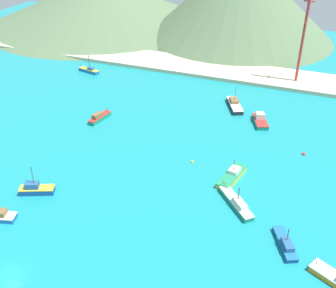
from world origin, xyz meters
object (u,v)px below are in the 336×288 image
object	(u,v)px
fishing_boat_0	(237,203)
fishing_boat_5	(99,117)
buoy_2	(192,162)
fishing_boat_1	(36,189)
fishing_boat_4	(285,244)
fishing_boat_11	(235,105)
buoy_0	(259,113)
radio_tower	(304,34)
fishing_boat_7	(232,176)
fishing_boat_10	(260,120)
buoy_1	(304,154)
fishing_boat_2	(89,70)

from	to	relation	value
fishing_boat_0	fishing_boat_5	xyz separation A→B (m)	(-44.17, 21.96, 0.12)
fishing_boat_5	buoy_2	distance (m)	32.45
fishing_boat_1	fishing_boat_4	world-z (taller)	fishing_boat_1
fishing_boat_11	buoy_0	xyz separation A→B (m)	(7.39, -1.25, -0.74)
buoy_2	radio_tower	distance (m)	61.67
fishing_boat_7	fishing_boat_10	xyz separation A→B (m)	(0.75, 28.06, 0.14)
fishing_boat_5	fishing_boat_1	bearing A→B (deg)	-82.76
fishing_boat_7	buoy_0	size ratio (longest dim) A/B	16.99
fishing_boat_5	buoy_1	bearing A→B (deg)	3.04
fishing_boat_10	buoy_0	xyz separation A→B (m)	(-1.49, 5.82, -0.79)
buoy_1	buoy_2	bearing A→B (deg)	-151.14
fishing_boat_2	fishing_boat_10	distance (m)	65.32
fishing_boat_5	buoy_0	size ratio (longest dim) A/B	13.47
fishing_boat_11	radio_tower	bearing A→B (deg)	59.93
fishing_boat_0	fishing_boat_2	xyz separation A→B (m)	(-65.90, 52.27, -0.01)
fishing_boat_1	fishing_boat_4	xyz separation A→B (m)	(50.60, 3.73, -0.30)
fishing_boat_10	fishing_boat_11	xyz separation A→B (m)	(-8.88, 7.06, -0.05)
fishing_boat_5	buoy_1	distance (m)	54.74
fishing_boat_10	fishing_boat_0	bearing A→B (deg)	-86.23
fishing_boat_4	buoy_1	size ratio (longest dim) A/B	9.38
fishing_boat_2	fishing_boat_11	xyz separation A→B (m)	(54.59, -8.37, 0.09)
fishing_boat_2	fishing_boat_5	bearing A→B (deg)	-54.37
fishing_boat_7	buoy_2	distance (m)	10.66
fishing_boat_0	radio_tower	bearing A→B (deg)	87.41
fishing_boat_11	buoy_2	distance (m)	32.28
fishing_boat_4	fishing_boat_11	distance (m)	56.04
fishing_boat_0	buoy_2	size ratio (longest dim) A/B	13.27
fishing_boat_0	fishing_boat_11	distance (m)	45.33
fishing_boat_2	fishing_boat_0	bearing A→B (deg)	-38.42
fishing_boat_1	fishing_boat_2	xyz separation A→B (m)	(-25.96, 63.66, -0.22)
fishing_boat_7	buoy_0	xyz separation A→B (m)	(-0.74, 33.87, -0.64)
fishing_boat_1	fishing_boat_2	bearing A→B (deg)	112.19
buoy_2	radio_tower	size ratio (longest dim) A/B	0.02
fishing_boat_4	fishing_boat_10	distance (m)	46.38
buoy_2	fishing_boat_11	bearing A→B (deg)	86.28
fishing_boat_7	radio_tower	bearing A→B (deg)	84.02
buoy_0	buoy_1	distance (m)	22.89
fishing_boat_10	fishing_boat_11	size ratio (longest dim) A/B	0.82
fishing_boat_0	fishing_boat_2	world-z (taller)	fishing_boat_2
fishing_boat_11	fishing_boat_5	bearing A→B (deg)	-146.28
fishing_boat_5	buoy_2	xyz separation A→B (m)	(30.77, -10.27, -0.76)
fishing_boat_2	buoy_0	xyz separation A→B (m)	(61.98, -9.62, -0.65)
fishing_boat_4	fishing_boat_11	bearing A→B (deg)	113.08
fishing_boat_5	buoy_2	bearing A→B (deg)	-18.45
fishing_boat_0	fishing_boat_1	xyz separation A→B (m)	(-39.94, -11.40, 0.22)
fishing_boat_0	fishing_boat_1	distance (m)	41.53
buoy_2	fishing_boat_0	bearing A→B (deg)	-41.09
fishing_boat_1	fishing_boat_2	world-z (taller)	fishing_boat_1
fishing_boat_11	buoy_0	size ratio (longest dim) A/B	17.54
fishing_boat_4	fishing_boat_10	bearing A→B (deg)	106.39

